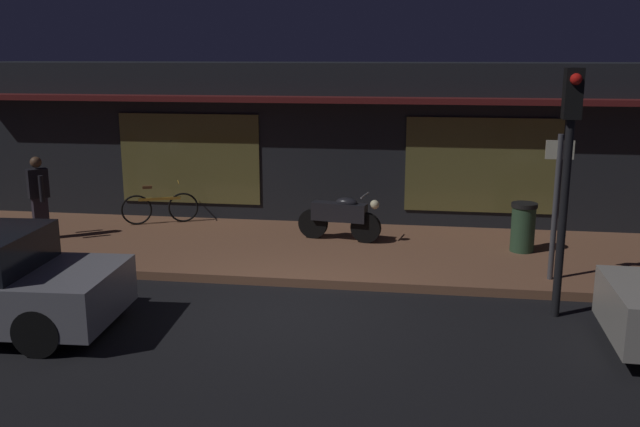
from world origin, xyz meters
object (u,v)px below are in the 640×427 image
object	(u,v)px
sign_post	(556,199)
traffic_light_pole	(568,150)
person_photographer	(39,196)
motorcycle	(341,216)
bicycle_parked	(160,207)
trash_bin	(523,227)

from	to	relation	value
sign_post	traffic_light_pole	size ratio (longest dim) A/B	0.67
traffic_light_pole	person_photographer	bearing A→B (deg)	165.75
motorcycle	bicycle_parked	xyz separation A→B (m)	(-4.09, 0.82, -0.14)
person_photographer	sign_post	distance (m)	9.75
person_photographer	sign_post	size ratio (longest dim) A/B	0.70
sign_post	traffic_light_pole	distance (m)	1.63
motorcycle	sign_post	bearing A→B (deg)	-27.07
bicycle_parked	person_photographer	bearing A→B (deg)	-139.28
trash_bin	person_photographer	bearing A→B (deg)	-176.82
bicycle_parked	person_photographer	distance (m)	2.51
motorcycle	trash_bin	distance (m)	3.49
person_photographer	sign_post	xyz separation A→B (m)	(9.68, -1.11, 0.48)
person_photographer	trash_bin	world-z (taller)	person_photographer
sign_post	trash_bin	bearing A→B (deg)	98.49
bicycle_parked	sign_post	distance (m)	8.33
motorcycle	person_photographer	bearing A→B (deg)	-172.46
motorcycle	traffic_light_pole	bearing A→B (deg)	-41.84
sign_post	trash_bin	xyz separation A→B (m)	(-0.24, 1.64, -0.89)
bicycle_parked	traffic_light_pole	xyz separation A→B (m)	(7.68, -4.03, 1.97)
bicycle_parked	traffic_light_pole	distance (m)	8.89
person_photographer	sign_post	world-z (taller)	sign_post
trash_bin	traffic_light_pole	distance (m)	3.48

